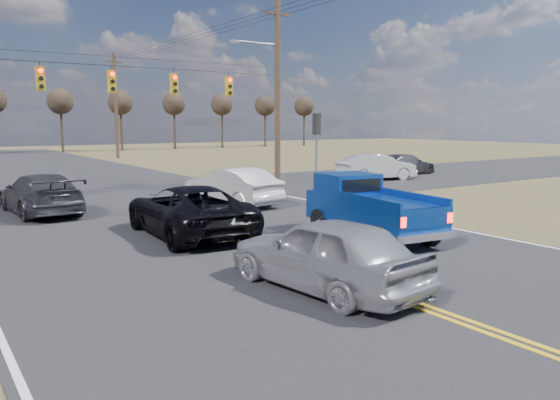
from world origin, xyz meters
TOP-DOWN VIEW (x-y plane):
  - ground at (0.00, 0.00)m, footprint 160.00×160.00m
  - road_main at (0.00, 10.00)m, footprint 14.00×120.00m
  - road_cross at (0.00, 18.00)m, footprint 120.00×12.00m
  - signal_gantry at (0.50, 17.79)m, footprint 19.60×4.83m
  - utility_poles at (0.00, 17.00)m, footprint 19.60×58.32m
  - treeline at (0.00, 26.96)m, footprint 87.00×117.80m
  - pickup_truck at (3.65, 5.06)m, footprint 2.47×5.15m
  - silver_suv at (-0.80, 1.60)m, footprint 2.37×4.82m
  - black_suv at (-0.80, 8.34)m, footprint 2.95×5.80m
  - white_car_queue at (3.38, 13.08)m, footprint 2.46×5.05m
  - dgrey_car_queue at (-3.79, 15.17)m, footprint 2.49×5.46m
  - cross_car_east_near at (15.48, 16.93)m, footprint 2.51×5.09m
  - cross_car_east_far at (19.51, 18.43)m, footprint 2.27×4.94m

SIDE VIEW (x-z plane):
  - ground at x=0.00m, z-range 0.00..0.00m
  - road_main at x=0.00m, z-range -0.01..0.01m
  - road_cross at x=0.00m, z-range -0.01..0.01m
  - cross_car_east_far at x=19.51m, z-range 0.00..1.40m
  - dgrey_car_queue at x=-3.79m, z-range 0.00..1.55m
  - black_suv at x=-0.80m, z-range 0.00..1.57m
  - silver_suv at x=-0.80m, z-range 0.00..1.58m
  - white_car_queue at x=3.38m, z-range 0.00..1.59m
  - cross_car_east_near at x=15.48m, z-range 0.00..1.61m
  - pickup_truck at x=3.65m, z-range -0.03..1.83m
  - signal_gantry at x=0.50m, z-range 0.06..10.06m
  - utility_poles at x=0.00m, z-range 0.23..10.23m
  - treeline at x=0.00m, z-range 2.00..9.40m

